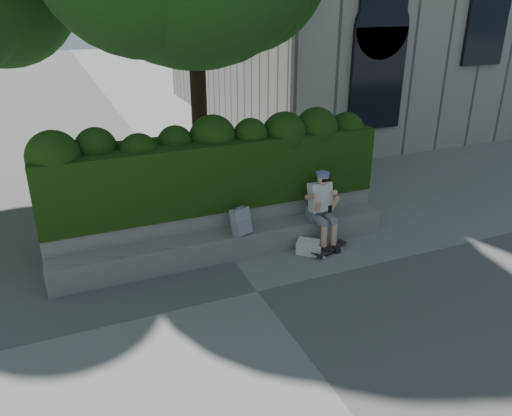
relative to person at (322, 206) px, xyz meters
name	(u,v)px	position (x,y,z in m)	size (l,w,h in m)	color
ground	(257,291)	(-1.71, -1.07, -0.75)	(80.00, 80.00, 0.00)	slate
bench_ledge	(229,244)	(-1.71, 0.18, -0.53)	(6.00, 0.45, 0.45)	gray
planter_wall	(220,226)	(-1.71, 0.66, -0.38)	(6.00, 0.50, 0.75)	gray
hedge	(215,171)	(-1.71, 0.88, 0.60)	(6.00, 1.00, 1.20)	black
person	(322,206)	(0.00, 0.00, 0.00)	(0.40, 0.76, 1.38)	slate
skateboard	(330,249)	(-0.02, -0.40, -0.69)	(0.72, 0.41, 0.07)	black
backpack_plaid	(241,221)	(-1.53, 0.08, -0.07)	(0.32, 0.17, 0.46)	#A2A2A6
backpack_ground	(308,247)	(-0.39, -0.26, -0.63)	(0.38, 0.27, 0.24)	silver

